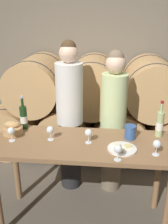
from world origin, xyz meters
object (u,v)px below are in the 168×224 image
wine_glass_far_right (157,145)px  tasting_table (83,155)px  person_left (70,116)px  blue_crock (130,132)px  wine_bottle_red (24,117)px  wine_bottle_white (160,124)px  wine_glass_far_left (11,131)px  wine_glass_left (50,130)px  bread_basket (12,129)px  wine_glass_center (88,133)px  cheese_plate (122,149)px  person_right (113,121)px  wine_glass_right (118,150)px

wine_glass_far_right → tasting_table: bearing=166.4°
person_left → blue_crock: 0.79m
tasting_table → wine_bottle_red: 0.72m
wine_bottle_white → wine_glass_far_left: 1.39m
person_left → wine_glass_left: 0.57m
bread_basket → wine_glass_center: 0.77m
tasting_table → cheese_plate: bearing=-14.9°
person_left → person_right: 0.49m
bread_basket → wine_glass_left: (0.40, -0.10, 0.05)m
wine_bottle_white → cheese_plate: 0.48m
wine_glass_center → wine_glass_right: size_ratio=1.00×
person_right → wine_bottle_red: person_right is taller
cheese_plate → blue_crock: bearing=69.8°
wine_bottle_red → person_left: bearing=38.2°
person_right → wine_glass_right: size_ratio=12.22×
wine_bottle_white → wine_glass_far_right: 0.37m
wine_glass_left → blue_crock: bearing=7.5°
tasting_table → bread_basket: bread_basket is taller
bread_basket → person_left: bearing=42.6°
bread_basket → wine_glass_left: bearing=-13.6°
person_right → wine_glass_right: bearing=-87.9°
bread_basket → wine_glass_right: (1.02, -0.39, 0.05)m
wine_bottle_red → wine_glass_far_left: bearing=-96.3°
wine_glass_right → wine_glass_far_right: bearing=19.3°
wine_glass_center → wine_glass_right: same height
person_left → tasting_table: bearing=-70.5°
wine_glass_far_left → wine_glass_center: 0.71m
tasting_table → wine_bottle_red: bearing=158.3°
blue_crock → wine_glass_far_left: size_ratio=0.97×
blue_crock → wine_glass_center: size_ratio=0.97×
tasting_table → wine_glass_far_right: (0.63, -0.15, 0.23)m
blue_crock → wine_glass_center: 0.40m
wine_glass_left → wine_glass_far_right: size_ratio=1.00×
blue_crock → wine_glass_far_right: size_ratio=0.97×
wine_glass_right → tasting_table: bearing=139.6°
person_right → wine_glass_center: (-0.23, -0.58, 0.13)m
blue_crock → wine_glass_left: bearing=-172.5°
wine_glass_right → wine_glass_far_left: bearing=166.3°
wine_bottle_white → bread_basket: (-1.42, -0.09, -0.08)m
blue_crock → cheese_plate: bearing=-110.2°
tasting_table → wine_bottle_white: size_ratio=4.66×
wine_bottle_white → blue_crock: (-0.28, -0.09, -0.05)m
wine_glass_center → wine_glass_far_right: bearing=-14.4°
wine_glass_far_left → wine_glass_right: bearing=-13.7°
wine_bottle_white → wine_glass_right: bearing=-130.2°
wine_bottle_red → cheese_plate: (0.98, -0.34, -0.11)m
wine_bottle_red → wine_glass_far_left: 0.28m
person_right → wine_bottle_white: 0.59m
bread_basket → wine_glass_far_left: wine_glass_far_left is taller
wine_glass_far_right → wine_glass_center: bearing=165.6°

